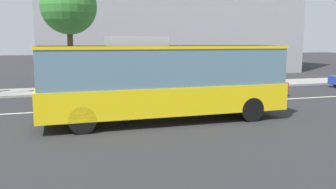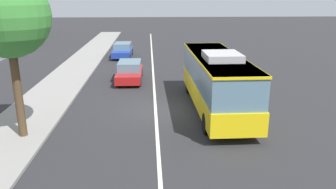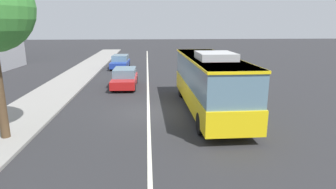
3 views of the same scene
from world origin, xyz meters
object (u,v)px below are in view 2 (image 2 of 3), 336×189
object	(u,v)px
transit_bus	(216,79)
street_tree_kerbside_left	(8,17)
sedan_red_ahead	(130,71)
sedan_blue	(123,50)

from	to	relation	value
transit_bus	street_tree_kerbside_left	world-z (taller)	street_tree_kerbside_left
sedan_red_ahead	street_tree_kerbside_left	bearing A→B (deg)	-21.68
sedan_blue	street_tree_kerbside_left	bearing A→B (deg)	-6.47
sedan_red_ahead	sedan_blue	world-z (taller)	same
sedan_red_ahead	street_tree_kerbside_left	world-z (taller)	street_tree_kerbside_left
sedan_red_ahead	sedan_blue	distance (m)	10.13
sedan_blue	street_tree_kerbside_left	xyz separation A→B (m)	(-20.40, 3.07, 4.70)
street_tree_kerbside_left	sedan_blue	bearing A→B (deg)	-8.55
sedan_red_ahead	street_tree_kerbside_left	distance (m)	12.15
transit_bus	sedan_red_ahead	xyz separation A→B (m)	(6.89, 5.21, -1.09)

